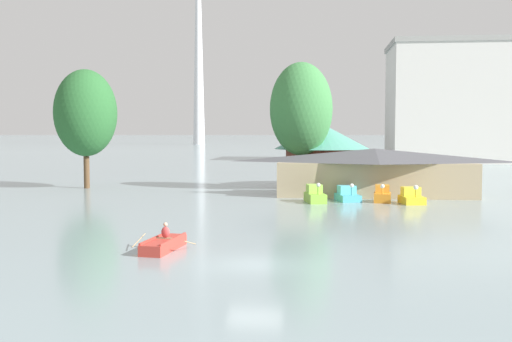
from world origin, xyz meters
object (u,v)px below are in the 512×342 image
at_px(background_building_block, 470,102).
at_px(rowboat_with_rower, 164,244).
at_px(pedal_boat_orange, 382,195).
at_px(pedal_boat_cyan, 347,195).
at_px(pedal_boat_yellow, 412,197).
at_px(pedal_boat_lime, 315,195).
at_px(green_roof_pavilion, 322,151).
at_px(shoreline_tree_tall_left, 86,113).
at_px(shoreline_tree_mid, 301,109).
at_px(boathouse, 375,171).

bearing_deg(background_building_block, rowboat_with_rower, -111.96).
bearing_deg(pedal_boat_orange, rowboat_with_rower, -24.68).
bearing_deg(pedal_boat_cyan, pedal_boat_yellow, 59.66).
height_order(pedal_boat_lime, green_roof_pavilion, green_roof_pavilion).
height_order(pedal_boat_yellow, shoreline_tree_tall_left, shoreline_tree_tall_left).
relative_size(pedal_boat_lime, background_building_block, 0.10).
bearing_deg(shoreline_tree_mid, pedal_boat_cyan, -65.16).
relative_size(shoreline_tree_mid, background_building_block, 0.41).
relative_size(pedal_boat_lime, green_roof_pavilion, 0.31).
relative_size(rowboat_with_rower, shoreline_tree_mid, 0.29).
xyz_separation_m(pedal_boat_lime, shoreline_tree_tall_left, (-24.18, 10.22, 7.35)).
xyz_separation_m(pedal_boat_yellow, shoreline_tree_mid, (-9.55, 10.87, 7.76)).
bearing_deg(green_roof_pavilion, background_building_block, 62.77).
xyz_separation_m(boathouse, shoreline_tree_mid, (-7.05, 4.80, 5.99)).
distance_m(pedal_boat_lime, background_building_block, 78.01).
bearing_deg(shoreline_tree_tall_left, pedal_boat_cyan, -18.26).
xyz_separation_m(green_roof_pavilion, background_building_block, (29.27, 56.87, 7.83)).
xyz_separation_m(rowboat_with_rower, green_roof_pavilion, (8.18, 36.00, 3.60)).
bearing_deg(rowboat_with_rower, shoreline_tree_tall_left, -145.28).
bearing_deg(shoreline_tree_mid, shoreline_tree_tall_left, -178.91).
xyz_separation_m(rowboat_with_rower, background_building_block, (37.44, 92.87, 11.43)).
bearing_deg(shoreline_tree_tall_left, pedal_boat_orange, -17.46).
bearing_deg(shoreline_tree_mid, pedal_boat_yellow, -48.69).
xyz_separation_m(shoreline_tree_tall_left, shoreline_tree_mid, (22.66, 0.43, 0.36)).
bearing_deg(green_roof_pavilion, shoreline_tree_mid, -120.37).
height_order(pedal_boat_lime, boathouse, boathouse).
height_order(rowboat_with_rower, pedal_boat_orange, pedal_boat_orange).
relative_size(pedal_boat_orange, boathouse, 0.13).
bearing_deg(shoreline_tree_mid, background_building_block, 62.57).
height_order(pedal_boat_cyan, pedal_boat_yellow, pedal_boat_yellow).
bearing_deg(green_roof_pavilion, shoreline_tree_tall_left, -170.62).
height_order(boathouse, shoreline_tree_mid, shoreline_tree_mid).
xyz_separation_m(rowboat_with_rower, pedal_boat_yellow, (15.58, 21.46, 0.24)).
bearing_deg(background_building_block, green_roof_pavilion, -117.23).
bearing_deg(background_building_block, pedal_boat_yellow, -107.02).
bearing_deg(green_roof_pavilion, pedal_boat_yellow, -63.02).
bearing_deg(boathouse, pedal_boat_yellow, -67.60).
bearing_deg(background_building_block, shoreline_tree_tall_left, -131.57).
xyz_separation_m(pedal_boat_cyan, pedal_boat_orange, (2.93, -0.51, 0.07)).
xyz_separation_m(pedal_boat_yellow, green_roof_pavilion, (-7.40, 14.54, 3.36)).
bearing_deg(boathouse, shoreline_tree_tall_left, 171.64).
xyz_separation_m(shoreline_tree_mid, background_building_block, (31.42, 60.54, 3.43)).
height_order(pedal_boat_lime, pedal_boat_orange, pedal_boat_lime).
xyz_separation_m(pedal_boat_orange, boathouse, (-0.20, 5.04, 1.73)).
xyz_separation_m(pedal_boat_cyan, green_roof_pavilion, (-2.17, 13.00, 3.39)).
relative_size(green_roof_pavilion, background_building_block, 0.33).
bearing_deg(rowboat_with_rower, pedal_boat_yellow, 151.20).
height_order(rowboat_with_rower, boathouse, boathouse).
height_order(pedal_boat_orange, shoreline_tree_mid, shoreline_tree_mid).
xyz_separation_m(pedal_boat_lime, pedal_boat_orange, (5.74, 0.81, -0.01)).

